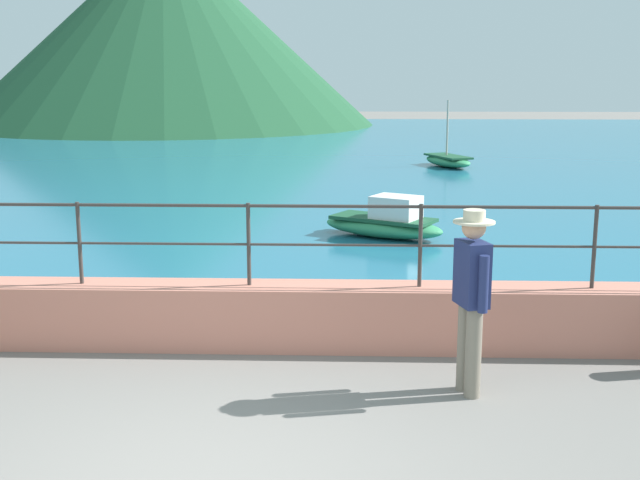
{
  "coord_description": "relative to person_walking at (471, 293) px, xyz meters",
  "views": [
    {
      "loc": [
        1.07,
        -5.29,
        2.95
      ],
      "look_at": [
        0.75,
        3.7,
        1.1
      ],
      "focal_mm": 45.5,
      "sensor_mm": 36.0,
      "label": 1
    }
  ],
  "objects": [
    {
      "name": "lake_water",
      "position": [
        -2.2,
        23.9,
        -0.95
      ],
      "size": [
        64.0,
        44.32,
        0.06
      ],
      "primitive_type": "cube",
      "color": "#236B89",
      "rests_on": "ground"
    },
    {
      "name": "promenade_wall",
      "position": [
        -2.2,
        1.26,
        -0.63
      ],
      "size": [
        20.0,
        0.56,
        0.7
      ],
      "primitive_type": "cube",
      "color": "tan",
      "rests_on": "ground"
    },
    {
      "name": "person_walking",
      "position": [
        0.0,
        0.0,
        0.0
      ],
      "size": [
        0.38,
        0.55,
        1.75
      ],
      "color": "slate",
      "rests_on": "ground"
    },
    {
      "name": "boat_0",
      "position": [
        2.01,
        18.51,
        -0.71
      ],
      "size": [
        1.72,
        2.47,
        2.09
      ],
      "color": "#338C59",
      "rests_on": "lake_water"
    },
    {
      "name": "railing",
      "position": [
        -2.2,
        1.26,
        0.35
      ],
      "size": [
        18.44,
        0.04,
        0.9
      ],
      "color": "#383330",
      "rests_on": "promenade_wall"
    },
    {
      "name": "hill_main",
      "position": [
        -11.56,
        39.94,
        4.44
      ],
      "size": [
        23.75,
        23.75,
        10.83
      ],
      "primitive_type": "cone",
      "color": "#1E4C2D",
      "rests_on": "ground"
    },
    {
      "name": "boat_2",
      "position": [
        -0.46,
        7.14,
        -0.65
      ],
      "size": [
        2.45,
        1.9,
        0.76
      ],
      "color": "#338C59",
      "rests_on": "lake_water"
    }
  ]
}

